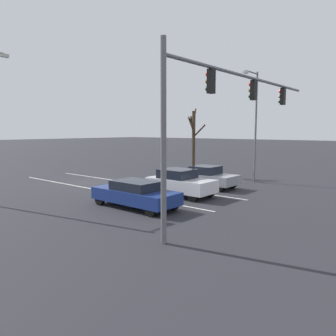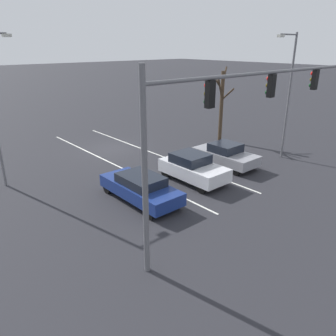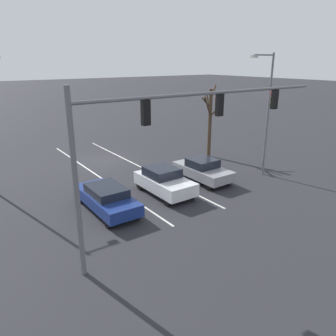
# 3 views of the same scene
# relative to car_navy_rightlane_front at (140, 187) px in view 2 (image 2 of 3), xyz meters

# --- Properties ---
(ground_plane) EXTENTS (240.00, 240.00, 0.00)m
(ground_plane) POSITION_rel_car_navy_rightlane_front_xyz_m (-3.58, -8.58, -0.72)
(ground_plane) COLOR #28282D
(lane_stripe_left_divider) EXTENTS (0.12, 18.17, 0.01)m
(lane_stripe_left_divider) POSITION_rel_car_navy_rightlane_front_xyz_m (-5.32, -5.50, -0.72)
(lane_stripe_left_divider) COLOR silver
(lane_stripe_left_divider) RESTS_ON ground_plane
(lane_stripe_center_divider) EXTENTS (0.12, 18.17, 0.01)m
(lane_stripe_center_divider) POSITION_rel_car_navy_rightlane_front_xyz_m (-1.84, -5.50, -0.72)
(lane_stripe_center_divider) COLOR silver
(lane_stripe_center_divider) RESTS_ON ground_plane
(car_navy_rightlane_front) EXTENTS (1.88, 4.77, 1.38)m
(car_navy_rightlane_front) POSITION_rel_car_navy_rightlane_front_xyz_m (0.00, 0.00, 0.00)
(car_navy_rightlane_front) COLOR navy
(car_navy_rightlane_front) RESTS_ON ground_plane
(car_gray_leftlane_front) EXTENTS (1.94, 4.26, 1.49)m
(car_gray_leftlane_front) POSITION_rel_car_navy_rightlane_front_xyz_m (-7.24, -0.53, 0.03)
(car_gray_leftlane_front) COLOR gray
(car_gray_leftlane_front) RESTS_ON ground_plane
(car_white_midlane_front) EXTENTS (1.95, 4.08, 1.60)m
(car_white_midlane_front) POSITION_rel_car_navy_rightlane_front_xyz_m (-3.81, -0.08, 0.09)
(car_white_midlane_front) COLOR silver
(car_white_midlane_front) RESTS_ON ground_plane
(traffic_signal_gantry) EXTENTS (13.02, 0.37, 6.97)m
(traffic_signal_gantry) POSITION_rel_car_navy_rightlane_front_xyz_m (-1.18, 4.57, 4.47)
(traffic_signal_gantry) COLOR slate
(traffic_signal_gantry) RESTS_ON ground_plane
(street_lamp_left_shoulder) EXTENTS (2.10, 0.24, 8.17)m
(street_lamp_left_shoulder) POSITION_rel_car_navy_rightlane_front_xyz_m (-11.33, 0.99, 4.00)
(street_lamp_left_shoulder) COLOR slate
(street_lamp_left_shoulder) RESTS_ON ground_plane
(bare_tree_near) EXTENTS (2.22, 2.16, 5.82)m
(bare_tree_near) POSITION_rel_car_navy_rightlane_front_xyz_m (-11.48, -4.62, 2.43)
(bare_tree_near) COLOR #423323
(bare_tree_near) RESTS_ON ground_plane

